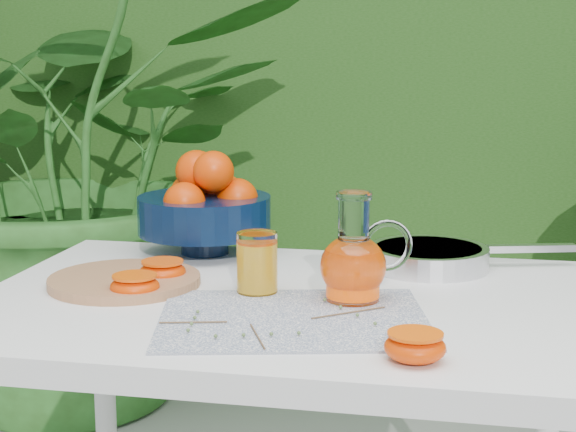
% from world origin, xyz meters
% --- Properties ---
extents(hedge_backdrop, '(8.00, 1.65, 2.50)m').
position_xyz_m(hedge_backdrop, '(0.06, 2.06, 1.19)').
color(hedge_backdrop, '#224F16').
rests_on(hedge_backdrop, ground).
extents(potted_plant_left, '(1.85, 1.85, 1.62)m').
position_xyz_m(potted_plant_left, '(-0.91, 1.24, 0.81)').
color(potted_plant_left, '#2C5A1E').
rests_on(potted_plant_left, ground).
extents(white_table, '(1.00, 0.70, 0.75)m').
position_xyz_m(white_table, '(0.01, -0.05, 0.67)').
color(white_table, white).
rests_on(white_table, ground).
extents(placemat, '(0.45, 0.39, 0.00)m').
position_xyz_m(placemat, '(0.05, -0.17, 0.75)').
color(placemat, '#0E224E').
rests_on(placemat, white_table).
extents(cutting_board, '(0.28, 0.28, 0.02)m').
position_xyz_m(cutting_board, '(-0.27, -0.04, 0.76)').
color(cutting_board, '#A8764C').
rests_on(cutting_board, white_table).
extents(fruit_bowl, '(0.33, 0.33, 0.21)m').
position_xyz_m(fruit_bowl, '(-0.20, 0.23, 0.84)').
color(fruit_bowl, black).
rests_on(fruit_bowl, white_table).
extents(juice_pitcher, '(0.16, 0.13, 0.17)m').
position_xyz_m(juice_pitcher, '(0.12, -0.06, 0.81)').
color(juice_pitcher, white).
rests_on(juice_pitcher, white_table).
extents(juice_tumbler, '(0.08, 0.08, 0.10)m').
position_xyz_m(juice_tumbler, '(-0.04, -0.04, 0.80)').
color(juice_tumbler, white).
rests_on(juice_tumbler, white_table).
extents(saute_pan, '(0.40, 0.27, 0.04)m').
position_xyz_m(saute_pan, '(0.23, 0.19, 0.77)').
color(saute_pan, silver).
rests_on(saute_pan, white_table).
extents(orange_halves, '(0.56, 0.41, 0.04)m').
position_xyz_m(orange_halves, '(-0.07, -0.14, 0.77)').
color(orange_halves, red).
rests_on(orange_halves, white_table).
extents(thyme_sprigs, '(0.31, 0.24, 0.01)m').
position_xyz_m(thyme_sprigs, '(0.02, -0.21, 0.76)').
color(thyme_sprigs, brown).
rests_on(thyme_sprigs, white_table).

